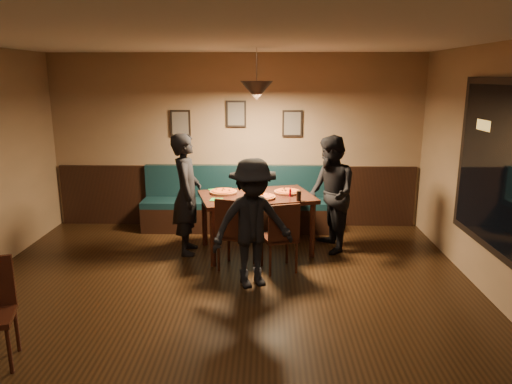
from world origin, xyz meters
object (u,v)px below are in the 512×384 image
booth_bench (236,200)px  diner_right (330,195)px  dining_table (257,223)px  diner_left (187,194)px  soda_glass (299,196)px  diner_front (253,224)px  chair_near_right (279,236)px  chair_near_left (237,232)px  tabasco_bottle (290,192)px

booth_bench → diner_right: diner_right is taller
dining_table → diner_right: size_ratio=0.93×
diner_left → soda_glass: bearing=-104.2°
diner_left → diner_front: size_ratio=1.10×
booth_bench → chair_near_right: bearing=-68.3°
booth_bench → diner_front: (0.34, -2.13, 0.27)m
diner_front → diner_left: bearing=108.2°
soda_glass → chair_near_left: bearing=-158.3°
diner_right → diner_front: (-1.05, -1.19, -0.06)m
booth_bench → chair_near_left: bearing=-86.0°
booth_bench → dining_table: booth_bench is taller
diner_left → tabasco_bottle: bearing=-95.8°
chair_near_right → tabasco_bottle: 0.76m
chair_near_left → tabasco_bottle: bearing=54.3°
booth_bench → chair_near_left: (0.11, -1.59, -0.02)m
diner_left → tabasco_bottle: size_ratio=12.82×
diner_right → diner_front: diner_right is taller
booth_bench → diner_right: size_ratio=1.82×
tabasco_bottle → diner_left: bearing=179.9°
tabasco_bottle → diner_right: bearing=10.7°
dining_table → tabasco_bottle: (0.46, -0.07, 0.48)m
chair_near_left → diner_left: bearing=159.0°
booth_bench → diner_right: 1.70m
chair_near_left → diner_front: (0.22, -0.54, 0.29)m
chair_near_right → booth_bench: bearing=93.9°
diner_front → tabasco_bottle: size_ratio=11.63×
booth_bench → chair_near_right: booth_bench is taller
booth_bench → diner_right: (1.38, -0.94, 0.33)m
diner_left → soda_glass: diner_left is taller
chair_near_right → chair_near_left: bearing=155.7°
chair_near_left → diner_right: bearing=43.7°
chair_near_right → diner_left: (-1.27, 0.62, 0.39)m
dining_table → diner_front: (-0.02, -1.16, 0.36)m
chair_near_left → chair_near_right: 0.55m
booth_bench → soda_glass: (0.92, -1.27, 0.39)m
diner_right → chair_near_left: bearing=-73.6°
diner_front → tabasco_bottle: bearing=43.2°
soda_glass → tabasco_bottle: size_ratio=1.03×
diner_front → chair_near_right: bearing=33.1°
dining_table → soda_glass: bearing=-42.7°
diner_right → tabasco_bottle: 0.58m
booth_bench → diner_right: bearing=-34.0°
booth_bench → tabasco_bottle: (0.82, -1.04, 0.39)m
chair_near_left → dining_table: bearing=85.0°
diner_left → diner_front: 1.45m
diner_right → soda_glass: bearing=-65.0°
booth_bench → dining_table: size_ratio=1.96×
diner_left → diner_front: (0.95, -1.09, -0.08)m
chair_near_right → diner_front: bearing=-141.9°
diner_front → soda_glass: diner_front is taller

